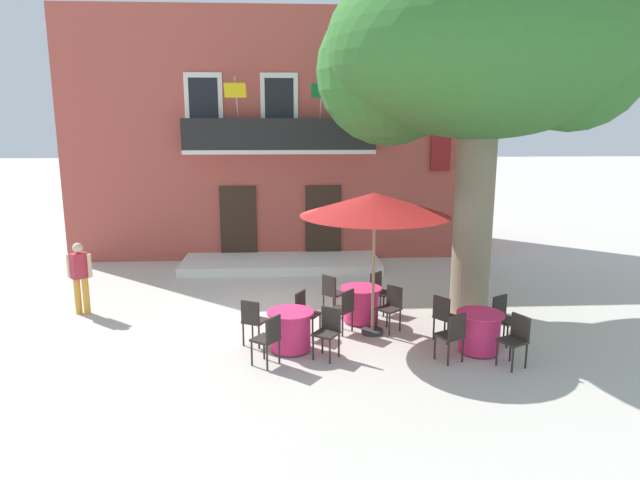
{
  "coord_description": "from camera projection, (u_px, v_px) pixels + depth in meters",
  "views": [
    {
      "loc": [
        0.16,
        -11.94,
        4.13
      ],
      "look_at": [
        0.96,
        1.65,
        1.3
      ],
      "focal_mm": 31.32,
      "sensor_mm": 36.0,
      "label": 1
    }
  ],
  "objects": [
    {
      "name": "ground_plane",
      "position": [
        282.0,
        312.0,
        12.5
      ],
      "size": [
        120.0,
        120.0,
        0.0
      ],
      "primitive_type": "plane",
      "color": "beige"
    },
    {
      "name": "building_facade",
      "position": [
        281.0,
        136.0,
        18.57
      ],
      "size": [
        13.0,
        5.09,
        7.5
      ],
      "color": "#B24C42",
      "rests_on": "ground"
    },
    {
      "name": "entrance_step_platform",
      "position": [
        281.0,
        263.0,
        16.37
      ],
      "size": [
        5.74,
        2.02,
        0.25
      ],
      "primitive_type": "cube",
      "color": "silver",
      "rests_on": "ground"
    },
    {
      "name": "plane_tree",
      "position": [
        477.0,
        53.0,
        11.45
      ],
      "size": [
        6.59,
        5.79,
        7.67
      ],
      "color": "#7F755B",
      "rests_on": "ground"
    },
    {
      "name": "cafe_table_near_tree",
      "position": [
        361.0,
        304.0,
        11.81
      ],
      "size": [
        0.86,
        0.86,
        0.76
      ],
      "color": "#E52D66",
      "rests_on": "ground"
    },
    {
      "name": "cafe_chair_near_tree_0",
      "position": [
        344.0,
        308.0,
        11.15
      ],
      "size": [
        0.56,
        0.56,
        0.91
      ],
      "color": "#2D2823",
      "rests_on": "ground"
    },
    {
      "name": "cafe_chair_near_tree_1",
      "position": [
        391.0,
        305.0,
        11.3
      ],
      "size": [
        0.56,
        0.56,
        0.91
      ],
      "color": "#2D2823",
      "rests_on": "ground"
    },
    {
      "name": "cafe_chair_near_tree_2",
      "position": [
        379.0,
        290.0,
        12.37
      ],
      "size": [
        0.57,
        0.57,
        0.91
      ],
      "color": "#2D2823",
      "rests_on": "ground"
    },
    {
      "name": "cafe_chair_near_tree_3",
      "position": [
        332.0,
        292.0,
        12.23
      ],
      "size": [
        0.57,
        0.57,
        0.91
      ],
      "color": "#2D2823",
      "rests_on": "ground"
    },
    {
      "name": "cafe_table_middle",
      "position": [
        479.0,
        332.0,
        10.24
      ],
      "size": [
        0.86,
        0.86,
        0.76
      ],
      "color": "#E52D66",
      "rests_on": "ground"
    },
    {
      "name": "cafe_chair_middle_0",
      "position": [
        453.0,
        334.0,
        9.77
      ],
      "size": [
        0.54,
        0.54,
        0.91
      ],
      "color": "#2D2823",
      "rests_on": "ground"
    },
    {
      "name": "cafe_chair_middle_1",
      "position": [
        516.0,
        337.0,
        9.62
      ],
      "size": [
        0.54,
        0.54,
        0.91
      ],
      "color": "#2D2823",
      "rests_on": "ground"
    },
    {
      "name": "cafe_chair_middle_2",
      "position": [
        503.0,
        316.0,
        10.68
      ],
      "size": [
        0.55,
        0.55,
        0.91
      ],
      "color": "#2D2823",
      "rests_on": "ground"
    },
    {
      "name": "cafe_chair_middle_3",
      "position": [
        444.0,
        315.0,
        10.73
      ],
      "size": [
        0.56,
        0.56,
        0.91
      ],
      "color": "#2D2823",
      "rests_on": "ground"
    },
    {
      "name": "cafe_table_front",
      "position": [
        291.0,
        330.0,
        10.31
      ],
      "size": [
        0.86,
        0.86,
        0.76
      ],
      "color": "#E52D66",
      "rests_on": "ground"
    },
    {
      "name": "cafe_chair_front_0",
      "position": [
        305.0,
        311.0,
        10.98
      ],
      "size": [
        0.54,
        0.54,
        0.91
      ],
      "color": "#2D2823",
      "rests_on": "ground"
    },
    {
      "name": "cafe_chair_front_1",
      "position": [
        253.0,
        319.0,
        10.51
      ],
      "size": [
        0.54,
        0.54,
        0.91
      ],
      "color": "#2D2823",
      "rests_on": "ground"
    },
    {
      "name": "cafe_chair_front_2",
      "position": [
        269.0,
        337.0,
        9.63
      ],
      "size": [
        0.56,
        0.56,
        0.91
      ],
      "color": "#2D2823",
      "rests_on": "ground"
    },
    {
      "name": "cafe_chair_front_3",
      "position": [
        328.0,
        329.0,
        9.99
      ],
      "size": [
        0.55,
        0.55,
        0.91
      ],
      "color": "#2D2823",
      "rests_on": "ground"
    },
    {
      "name": "cafe_umbrella",
      "position": [
        375.0,
        205.0,
        10.71
      ],
      "size": [
        2.9,
        2.9,
        2.85
      ],
      "color": "#997A56",
      "rests_on": "ground"
    },
    {
      "name": "pedestrian_near_entrance",
      "position": [
        80.0,
        274.0,
        12.23
      ],
      "size": [
        0.53,
        0.39,
        1.61
      ],
      "color": "gold",
      "rests_on": "ground"
    }
  ]
}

